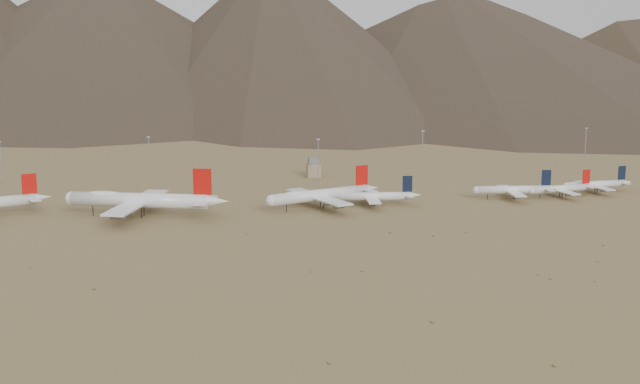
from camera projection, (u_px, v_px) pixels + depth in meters
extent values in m
plane|color=olive|center=(299.00, 221.00, 371.32)|extent=(3000.00, 3000.00, 0.00)
cone|color=white|center=(42.00, 197.00, 391.81)|extent=(10.79, 7.87, 5.00)
cube|color=white|center=(32.00, 198.00, 389.65)|extent=(10.65, 19.30, 0.33)
cube|color=#B9100B|center=(29.00, 184.00, 387.79)|extent=(6.78, 2.74, 9.87)
cylinder|color=white|center=(140.00, 200.00, 379.04)|extent=(65.59, 28.55, 6.93)
sphere|color=white|center=(72.00, 198.00, 383.47)|extent=(6.79, 6.79, 6.79)
cone|color=white|center=(217.00, 201.00, 373.99)|extent=(13.44, 9.85, 6.23)
cube|color=white|center=(137.00, 202.00, 379.41)|extent=(30.30, 61.56, 0.87)
cube|color=white|center=(206.00, 200.00, 374.67)|extent=(13.36, 24.04, 0.42)
cube|color=#B9100B|center=(202.00, 182.00, 373.20)|extent=(8.44, 3.45, 12.29)
cylinder|color=black|center=(93.00, 211.00, 383.21)|extent=(0.45, 0.45, 4.69)
cylinder|color=black|center=(144.00, 211.00, 381.62)|extent=(0.56, 0.56, 4.69)
cylinder|color=black|center=(142.00, 213.00, 378.25)|extent=(0.56, 0.56, 4.69)
ellipsoid|color=white|center=(104.00, 195.00, 380.99)|extent=(21.97, 11.95, 4.16)
cylinder|color=slate|center=(146.00, 201.00, 391.70)|extent=(7.36, 5.14, 3.12)
cylinder|color=slate|center=(128.00, 211.00, 367.76)|extent=(7.36, 5.14, 3.12)
cylinder|color=slate|center=(154.00, 196.00, 402.47)|extent=(7.36, 5.14, 3.12)
cylinder|color=slate|center=(118.00, 216.00, 356.98)|extent=(7.36, 5.14, 3.12)
cylinder|color=white|center=(320.00, 195.00, 399.91)|extent=(53.47, 24.15, 5.67)
sphere|color=white|center=(272.00, 200.00, 385.82)|extent=(5.55, 5.55, 5.55)
cone|color=white|center=(370.00, 188.00, 415.61)|extent=(11.02, 8.18, 5.10)
cube|color=white|center=(318.00, 197.00, 399.50)|extent=(25.50, 50.24, 0.71)
cube|color=white|center=(363.00, 189.00, 413.33)|extent=(11.19, 19.64, 0.34)
cube|color=#B9100B|center=(362.00, 175.00, 411.43)|extent=(6.87, 2.93, 10.06)
cylinder|color=black|center=(287.00, 208.00, 390.92)|extent=(0.37, 0.37, 3.84)
cylinder|color=black|center=(320.00, 204.00, 402.54)|extent=(0.46, 0.46, 3.84)
cylinder|color=black|center=(323.00, 204.00, 400.16)|extent=(0.46, 0.46, 3.84)
ellipsoid|color=white|center=(295.00, 195.00, 392.30)|extent=(17.95, 10.02, 3.40)
cylinder|color=slate|center=(308.00, 196.00, 408.19)|extent=(6.03, 4.28, 2.55)
cylinder|color=slate|center=(329.00, 203.00, 391.34)|extent=(6.03, 4.28, 2.55)
cylinder|color=slate|center=(299.00, 193.00, 415.77)|extent=(6.03, 4.28, 2.55)
cylinder|color=slate|center=(339.00, 206.00, 383.75)|extent=(6.03, 4.28, 2.55)
cylinder|color=white|center=(373.00, 196.00, 405.68)|extent=(38.51, 9.31, 4.16)
sphere|color=white|center=(335.00, 197.00, 404.48)|extent=(4.08, 4.08, 4.08)
cone|color=white|center=(415.00, 195.00, 406.96)|extent=(7.34, 4.64, 3.74)
cube|color=white|center=(371.00, 197.00, 405.75)|extent=(10.52, 33.36, 0.52)
cube|color=white|center=(409.00, 195.00, 406.75)|extent=(5.11, 12.83, 0.25)
cube|color=black|center=(407.00, 184.00, 405.64)|extent=(4.98, 1.05, 8.21)
cylinder|color=black|center=(346.00, 203.00, 405.48)|extent=(0.44, 0.44, 2.85)
cylinder|color=black|center=(374.00, 203.00, 407.39)|extent=(0.55, 0.55, 2.85)
cylinder|color=black|center=(374.00, 203.00, 405.35)|extent=(0.55, 0.55, 2.85)
cylinder|color=slate|center=(369.00, 196.00, 414.95)|extent=(4.05, 2.37, 1.87)
cylinder|color=slate|center=(374.00, 203.00, 396.92)|extent=(4.05, 2.37, 1.87)
cylinder|color=white|center=(513.00, 190.00, 423.38)|extent=(38.88, 9.05, 4.20)
sphere|color=white|center=(477.00, 190.00, 421.99)|extent=(4.11, 4.11, 4.11)
cone|color=white|center=(553.00, 189.00, 424.87)|extent=(7.38, 4.63, 3.78)
cube|color=white|center=(511.00, 191.00, 423.44)|extent=(10.33, 33.65, 0.52)
cube|color=white|center=(547.00, 188.00, 424.63)|extent=(5.04, 12.93, 0.25)
cube|color=black|center=(546.00, 178.00, 423.50)|extent=(5.03, 1.01, 8.28)
cylinder|color=black|center=(487.00, 197.00, 423.06)|extent=(0.44, 0.44, 2.87)
cylinder|color=black|center=(513.00, 196.00, 425.11)|extent=(0.55, 0.55, 2.87)
cylinder|color=black|center=(515.00, 197.00, 423.05)|extent=(0.55, 0.55, 2.87)
cylinder|color=slate|center=(506.00, 190.00, 432.72)|extent=(4.07, 2.36, 1.89)
cylinder|color=slate|center=(517.00, 196.00, 414.53)|extent=(4.07, 2.36, 1.89)
cylinder|color=white|center=(560.00, 189.00, 428.47)|extent=(35.65, 8.55, 3.85)
sphere|color=white|center=(532.00, 191.00, 422.76)|extent=(3.77, 3.77, 3.77)
cone|color=white|center=(591.00, 186.00, 434.81)|extent=(6.79, 4.28, 3.46)
cube|color=white|center=(559.00, 190.00, 428.35)|extent=(9.68, 30.87, 0.48)
cube|color=white|center=(587.00, 186.00, 433.87)|extent=(4.70, 11.87, 0.23)
cube|color=#B9100B|center=(586.00, 177.00, 432.66)|extent=(4.61, 0.96, 7.60)
cylinder|color=black|center=(540.00, 196.00, 425.07)|extent=(0.41, 0.41, 2.63)
cylinder|color=black|center=(560.00, 194.00, 430.19)|extent=(0.51, 0.51, 2.63)
cylinder|color=black|center=(562.00, 195.00, 428.40)|extent=(0.51, 0.51, 2.63)
cylinder|color=slate|center=(549.00, 189.00, 436.43)|extent=(3.74, 2.19, 1.73)
cylinder|color=slate|center=(569.00, 194.00, 420.62)|extent=(3.74, 2.19, 1.73)
cylinder|color=white|center=(595.00, 184.00, 440.99)|extent=(35.96, 6.38, 3.88)
sphere|color=white|center=(567.00, 186.00, 436.30)|extent=(3.81, 3.81, 3.81)
cone|color=white|center=(627.00, 182.00, 446.19)|extent=(6.67, 3.94, 3.50)
cube|color=white|center=(594.00, 186.00, 440.91)|extent=(7.86, 30.99, 0.49)
cube|color=white|center=(622.00, 182.00, 445.42)|extent=(4.03, 11.85, 0.23)
cube|color=black|center=(622.00, 173.00, 444.24)|extent=(4.66, 0.67, 7.67)
cylinder|color=black|center=(575.00, 191.00, 438.31)|extent=(0.41, 0.41, 2.66)
cylinder|color=black|center=(595.00, 190.00, 442.70)|extent=(0.51, 0.51, 2.66)
cylinder|color=black|center=(597.00, 191.00, 440.86)|extent=(0.51, 0.51, 2.66)
cylinder|color=slate|center=(585.00, 185.00, 449.22)|extent=(3.69, 1.99, 1.75)
cylinder|color=slate|center=(603.00, 190.00, 432.96)|extent=(3.69, 1.99, 1.75)
cube|color=gray|center=(313.00, 171.00, 492.03)|extent=(8.00, 8.00, 8.00)
cube|color=slate|center=(313.00, 161.00, 490.92)|extent=(6.00, 6.00, 4.00)
cylinder|color=gray|center=(1.00, 164.00, 463.10)|extent=(0.50, 0.50, 25.00)
cylinder|color=gray|center=(149.00, 158.00, 486.99)|extent=(0.50, 0.50, 25.00)
cube|color=gray|center=(148.00, 137.00, 484.63)|extent=(2.00, 0.60, 0.80)
cylinder|color=gray|center=(318.00, 161.00, 475.16)|extent=(0.50, 0.50, 25.00)
cube|color=gray|center=(318.00, 139.00, 472.80)|extent=(2.00, 0.60, 0.80)
cylinder|color=gray|center=(422.00, 151.00, 518.52)|extent=(0.50, 0.50, 25.00)
cube|color=gray|center=(423.00, 131.00, 516.16)|extent=(2.00, 0.60, 0.80)
cylinder|color=gray|center=(585.00, 147.00, 534.96)|extent=(0.50, 0.50, 25.00)
cube|color=gray|center=(586.00, 128.00, 532.60)|extent=(2.00, 0.60, 0.80)
ellipsoid|color=brown|center=(310.00, 271.00, 289.27)|extent=(0.63, 0.63, 0.53)
ellipsoid|color=brown|center=(433.00, 236.00, 342.31)|extent=(0.95, 0.95, 0.50)
ellipsoid|color=brown|center=(550.00, 278.00, 280.58)|extent=(0.89, 0.89, 0.56)
ellipsoid|color=brown|center=(432.00, 322.00, 237.03)|extent=(1.01, 1.01, 0.68)
ellipsoid|color=brown|center=(603.00, 245.00, 326.66)|extent=(0.80, 0.80, 0.71)
ellipsoid|color=brown|center=(595.00, 281.00, 277.52)|extent=(0.67, 0.67, 0.42)
ellipsoid|color=brown|center=(31.00, 267.00, 295.15)|extent=(0.64, 0.64, 0.57)
ellipsoid|color=brown|center=(390.00, 232.00, 348.07)|extent=(1.08, 1.08, 0.90)
ellipsoid|color=brown|center=(608.00, 217.00, 379.45)|extent=(0.59, 0.59, 0.30)
ellipsoid|color=brown|center=(554.00, 365.00, 204.99)|extent=(0.90, 0.90, 0.73)
ellipsoid|color=brown|center=(94.00, 288.00, 269.00)|extent=(1.08, 1.08, 0.79)
ellipsoid|color=brown|center=(362.00, 271.00, 289.87)|extent=(1.00, 1.00, 0.62)
ellipsoid|color=brown|center=(598.00, 262.00, 302.33)|extent=(0.80, 0.80, 0.42)
ellipsoid|color=brown|center=(329.00, 363.00, 206.80)|extent=(0.87, 0.87, 0.63)
ellipsoid|color=brown|center=(466.00, 232.00, 349.06)|extent=(0.68, 0.68, 0.43)
ellipsoid|color=brown|center=(538.00, 275.00, 284.81)|extent=(0.59, 0.59, 0.48)
ellipsoid|color=brown|center=(247.00, 234.00, 346.16)|extent=(0.78, 0.78, 0.49)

